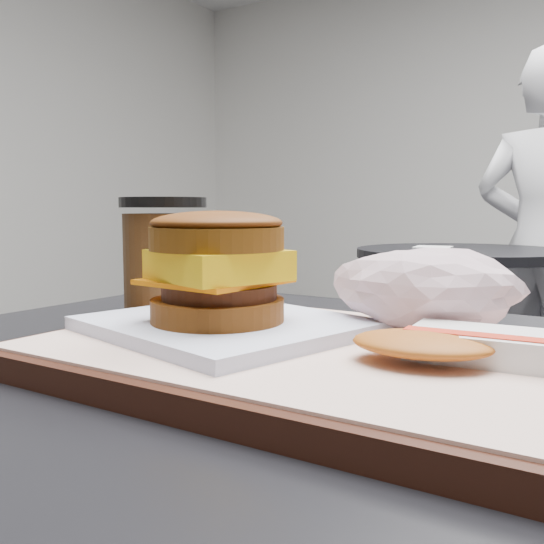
{
  "coord_description": "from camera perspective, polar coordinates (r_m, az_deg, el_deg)",
  "views": [
    {
      "loc": [
        0.2,
        -0.39,
        0.88
      ],
      "look_at": [
        -0.05,
        0.01,
        0.83
      ],
      "focal_mm": 40.0,
      "sensor_mm": 36.0,
      "label": 1
    }
  ],
  "objects": [
    {
      "name": "serving_tray",
      "position": [
        0.44,
        3.17,
        -7.8
      ],
      "size": [
        0.38,
        0.28,
        0.02
      ],
      "color": "black",
      "rests_on": "customer_table"
    },
    {
      "name": "breakfast_sandwich",
      "position": [
        0.46,
        -4.92,
        -0.92
      ],
      "size": [
        0.23,
        0.21,
        0.09
      ],
      "color": "white",
      "rests_on": "serving_tray"
    },
    {
      "name": "hash_brown",
      "position": [
        0.39,
        16.96,
        -6.56
      ],
      "size": [
        0.12,
        0.1,
        0.02
      ],
      "color": "silver",
      "rests_on": "serving_tray"
    },
    {
      "name": "crumpled_wrapper",
      "position": [
        0.49,
        14.18,
        -1.51
      ],
      "size": [
        0.14,
        0.11,
        0.06
      ],
      "primitive_type": null,
      "color": "silver",
      "rests_on": "serving_tray"
    },
    {
      "name": "coffee_cup",
      "position": [
        0.59,
        -10.12,
        0.66
      ],
      "size": [
        0.08,
        0.08,
        0.12
      ],
      "color": "#40240F",
      "rests_on": "customer_table"
    },
    {
      "name": "neighbor_table",
      "position": [
        2.13,
        17.36,
        -3.27
      ],
      "size": [
        0.7,
        0.7,
        0.75
      ],
      "color": "black",
      "rests_on": "ground"
    },
    {
      "name": "napkin",
      "position": [
        2.15,
        14.93,
        2.28
      ],
      "size": [
        0.14,
        0.14,
        0.0
      ],
      "primitive_type": "cube",
      "rotation": [
        0.0,
        0.0,
        0.16
      ],
      "color": "white",
      "rests_on": "neighbor_table"
    },
    {
      "name": "bg_table_mid",
      "position": [
        4.44,
        -3.3,
        1.84
      ],
      "size": [
        0.66,
        0.66,
        0.75
      ],
      "color": "black",
      "rests_on": "ground"
    }
  ]
}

